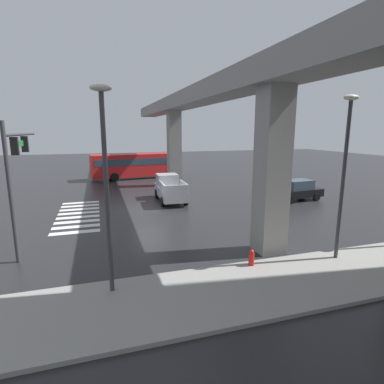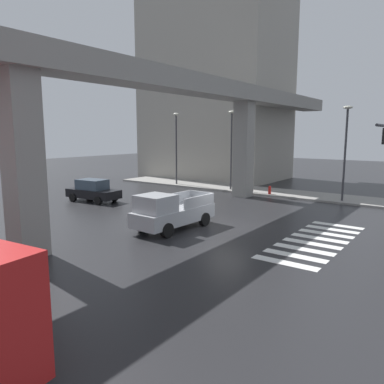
{
  "view_description": "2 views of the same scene",
  "coord_description": "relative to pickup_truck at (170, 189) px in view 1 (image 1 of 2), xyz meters",
  "views": [
    {
      "loc": [
        21.93,
        -3.5,
        5.8
      ],
      "look_at": [
        1.71,
        2.73,
        1.51
      ],
      "focal_mm": 28.56,
      "sensor_mm": 36.0,
      "label": 1
    },
    {
      "loc": [
        -17.69,
        -10.52,
        5.21
      ],
      "look_at": [
        0.32,
        2.75,
        1.67
      ],
      "focal_mm": 34.56,
      "sensor_mm": 36.0,
      "label": 2
    }
  ],
  "objects": [
    {
      "name": "crosswalk_stripes",
      "position": [
        2.55,
        -7.12,
        -0.98
      ],
      "size": [
        8.25,
        2.8,
        0.01
      ],
      "color": "silver",
      "rests_on": "ground"
    },
    {
      "name": "sedan_black",
      "position": [
        3.03,
        10.3,
        -0.14
      ],
      "size": [
        2.28,
        4.45,
        1.72
      ],
      "color": "black",
      "rests_on": "ground"
    },
    {
      "name": "fire_hydrant",
      "position": [
        13.6,
        0.4,
        -0.56
      ],
      "size": [
        0.24,
        0.24,
        0.85
      ],
      "color": "red",
      "rests_on": "ground"
    },
    {
      "name": "traffic_signal_mast",
      "position": [
        8.26,
        -9.27,
        3.39
      ],
      "size": [
        6.49,
        0.32,
        6.2
      ],
      "color": "#38383D",
      "rests_on": "ground"
    },
    {
      "name": "street_lamp_near_corner",
      "position": [
        14.0,
        -5.38,
        3.57
      ],
      "size": [
        0.44,
        0.7,
        7.24
      ],
      "color": "#38383D",
      "rests_on": "ground"
    },
    {
      "name": "pickup_truck",
      "position": [
        0.0,
        0.0,
        0.0
      ],
      "size": [
        5.17,
        2.23,
        2.08
      ],
      "color": "#A8AAAF",
      "rests_on": "ground"
    },
    {
      "name": "elevated_overpass",
      "position": [
        2.55,
        2.14,
        6.67
      ],
      "size": [
        52.04,
        2.18,
        8.99
      ],
      "color": "gray",
      "rests_on": "ground"
    },
    {
      "name": "street_lamp_mid_block",
      "position": [
        14.0,
        4.45,
        3.57
      ],
      "size": [
        0.44,
        0.7,
        7.24
      ],
      "color": "#38383D",
      "rests_on": "ground"
    },
    {
      "name": "city_bus",
      "position": [
        -13.14,
        -1.05,
        0.73
      ],
      "size": [
        3.76,
        11.02,
        2.99
      ],
      "color": "red",
      "rests_on": "ground"
    },
    {
      "name": "sidewalk_east",
      "position": [
        15.2,
        -0.1,
        -0.91
      ],
      "size": [
        4.0,
        36.0,
        0.15
      ],
      "primitive_type": "cube",
      "color": "gray",
      "rests_on": "ground"
    },
    {
      "name": "ground_plane",
      "position": [
        2.55,
        -2.1,
        -0.99
      ],
      "size": [
        120.0,
        120.0,
        0.0
      ],
      "primitive_type": "plane",
      "color": "#232326"
    }
  ]
}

